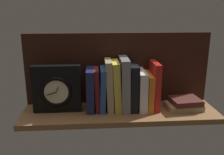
{
  "coord_description": "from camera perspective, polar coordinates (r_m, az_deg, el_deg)",
  "views": [
    {
      "loc": [
        -12.25,
        -110.63,
        48.51
      ],
      "look_at": [
        -3.73,
        3.19,
        15.78
      ],
      "focal_mm": 40.25,
      "sensor_mm": 36.0,
      "label": 1
    }
  ],
  "objects": [
    {
      "name": "book_yellow_seinlanguage",
      "position": [
        1.2,
        0.98,
        -1.83
      ],
      "size": [
        4.38,
        13.67,
        23.62
      ],
      "primitive_type": "cube",
      "rotation": [
        0.0,
        -0.05,
        0.0
      ],
      "color": "gold",
      "rests_on": "ground_plane"
    },
    {
      "name": "book_black_skeptic",
      "position": [
        1.21,
        4.73,
        -2.09
      ],
      "size": [
        4.14,
        14.59,
        21.97
      ],
      "primitive_type": "cube",
      "rotation": [
        0.0,
        0.01,
        0.0
      ],
      "color": "black",
      "rests_on": "ground_plane"
    },
    {
      "name": "book_tan_shortstories",
      "position": [
        1.2,
        -0.66,
        -1.71
      ],
      "size": [
        3.9,
        13.64,
        24.27
      ],
      "primitive_type": "cube",
      "rotation": [
        0.0,
        -0.04,
        0.0
      ],
      "color": "tan",
      "rests_on": "ground_plane"
    },
    {
      "name": "book_white_catcher",
      "position": [
        1.22,
        6.6,
        -2.75
      ],
      "size": [
        3.86,
        16.23,
        18.76
      ],
      "primitive_type": "cube",
      "rotation": [
        0.0,
        -0.01,
        0.0
      ],
      "color": "silver",
      "rests_on": "ground_plane"
    },
    {
      "name": "book_orange_pandolfini",
      "position": [
        1.23,
        8.18,
        -3.01
      ],
      "size": [
        2.88,
        16.52,
        17.37
      ],
      "primitive_type": "cube",
      "rotation": [
        0.0,
        0.01,
        0.0
      ],
      "color": "orange",
      "rests_on": "ground_plane"
    },
    {
      "name": "back_panel",
      "position": [
        1.27,
        1.38,
        2.05
      ],
      "size": [
        92.73,
        1.2,
        35.8
      ],
      "primitive_type": "cube",
      "color": "black",
      "rests_on": "ground_plane"
    },
    {
      "name": "book_red_requiem",
      "position": [
        1.23,
        9.63,
        -1.76
      ],
      "size": [
        2.98,
        14.77,
        22.85
      ],
      "primitive_type": "cube",
      "rotation": [
        0.0,
        -0.01,
        0.0
      ],
      "color": "red",
      "rests_on": "ground_plane"
    },
    {
      "name": "ground_plane",
      "position": [
        1.22,
        1.88,
        -8.1
      ],
      "size": [
        92.73,
        25.31,
        2.5
      ],
      "primitive_type": "cube",
      "color": "brown"
    },
    {
      "name": "framed_clock",
      "position": [
        1.2,
        -12.42,
        -2.59
      ],
      "size": [
        22.4,
        6.08,
        22.4
      ],
      "color": "black",
      "rests_on": "ground_plane"
    },
    {
      "name": "book_stack_side",
      "position": [
        1.27,
        16.17,
        -5.8
      ],
      "size": [
        17.5,
        12.94,
        5.4
      ],
      "color": "#9E8966",
      "rests_on": "ground_plane"
    },
    {
      "name": "book_gray_chess",
      "position": [
        1.2,
        2.8,
        -1.43
      ],
      "size": [
        4.16,
        16.07,
        25.13
      ],
      "primitive_type": "cube",
      "rotation": [
        0.0,
        -0.01,
        0.0
      ],
      "color": "gray",
      "rests_on": "ground_plane"
    },
    {
      "name": "book_navy_bierce",
      "position": [
        1.2,
        -4.95,
        -2.73
      ],
      "size": [
        3.85,
        14.0,
        20.11
      ],
      "primitive_type": "cube",
      "rotation": [
        0.0,
        0.01,
        0.0
      ],
      "color": "#192147",
      "rests_on": "ground_plane"
    },
    {
      "name": "book_maroon_dawkins",
      "position": [
        1.2,
        -3.4,
        -2.69
      ],
      "size": [
        2.86,
        12.23,
        20.21
      ],
      "primitive_type": "cube",
      "rotation": [
        0.0,
        -0.03,
        0.0
      ],
      "color": "maroon",
      "rests_on": "ground_plane"
    },
    {
      "name": "book_blue_modern",
      "position": [
        1.2,
        -2.12,
        -2.62
      ],
      "size": [
        3.17,
        14.13,
        20.39
      ],
      "primitive_type": "cube",
      "rotation": [
        0.0,
        0.03,
        0.0
      ],
      "color": "#2D4C8E",
      "rests_on": "ground_plane"
    }
  ]
}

